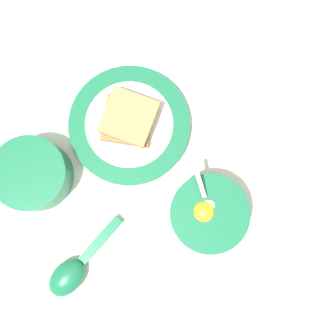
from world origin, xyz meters
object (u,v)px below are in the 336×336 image
at_px(soup_spoon, 73,271).
at_px(toast_plate, 130,125).
at_px(egg_bowl, 209,214).
at_px(toast_sandwich, 128,119).
at_px(congee_bowl, 32,174).

bearing_deg(soup_spoon, toast_plate, 51.77).
bearing_deg(egg_bowl, soup_spoon, -175.34).
bearing_deg(soup_spoon, toast_sandwich, 52.10).
height_order(toast_sandwich, soup_spoon, toast_sandwich).
distance_m(egg_bowl, congee_bowl, 0.31).
xyz_separation_m(toast_sandwich, congee_bowl, (-0.18, -0.04, 0.00)).
height_order(egg_bowl, soup_spoon, egg_bowl).
bearing_deg(egg_bowl, toast_sandwich, 111.96).
relative_size(toast_sandwich, congee_bowl, 0.95).
distance_m(egg_bowl, toast_sandwich, 0.21).
bearing_deg(congee_bowl, soup_spoon, -85.34).
xyz_separation_m(toast_plate, congee_bowl, (-0.18, -0.04, 0.02)).
distance_m(toast_plate, toast_sandwich, 0.03).
distance_m(toast_plate, congee_bowl, 0.19).
bearing_deg(congee_bowl, toast_plate, 11.14).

